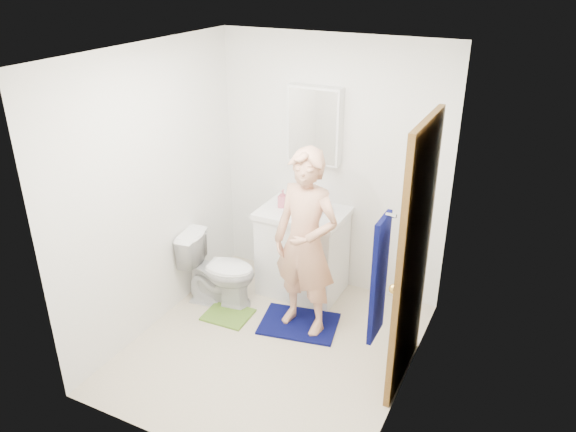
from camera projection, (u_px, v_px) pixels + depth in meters
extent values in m
cube|color=beige|center=(272.00, 347.00, 4.71)|extent=(2.20, 2.40, 0.02)
cube|color=white|center=(268.00, 51.00, 3.69)|extent=(2.20, 2.40, 0.02)
cube|color=white|center=(332.00, 167.00, 5.18)|extent=(2.20, 0.02, 2.40)
cube|color=white|center=(171.00, 297.00, 3.22)|extent=(2.20, 0.02, 2.40)
cube|color=white|center=(152.00, 192.00, 4.65)|extent=(0.02, 2.40, 2.40)
cube|color=white|center=(417.00, 248.00, 3.75)|extent=(0.02, 2.40, 2.40)
cube|color=white|center=(303.00, 254.00, 5.34)|extent=(0.75, 0.55, 0.80)
cube|color=white|center=(303.00, 213.00, 5.16)|extent=(0.79, 0.59, 0.05)
cylinder|color=white|center=(303.00, 212.00, 5.16)|extent=(0.40, 0.40, 0.03)
cylinder|color=silver|center=(311.00, 198.00, 5.27)|extent=(0.03, 0.03, 0.12)
cube|color=white|center=(315.00, 125.00, 5.02)|extent=(0.50, 0.12, 0.70)
cube|color=white|center=(312.00, 127.00, 4.97)|extent=(0.46, 0.01, 0.66)
cube|color=brown|center=(413.00, 259.00, 3.97)|extent=(0.05, 0.80, 2.05)
sphere|color=gold|center=(394.00, 289.00, 3.76)|extent=(0.07, 0.07, 0.07)
cube|color=#070A45|center=(379.00, 279.00, 3.30)|extent=(0.03, 0.24, 0.80)
cylinder|color=silver|center=(391.00, 215.00, 3.11)|extent=(0.06, 0.02, 0.02)
imported|color=white|center=(219.00, 270.00, 5.17)|extent=(0.73, 0.48, 0.70)
cube|color=#070A45|center=(299.00, 324.00, 4.98)|extent=(0.75, 0.60, 0.02)
cube|color=olive|center=(228.00, 315.00, 5.10)|extent=(0.42, 0.36, 0.02)
imported|color=#D06177|center=(283.00, 198.00, 5.19)|extent=(0.09, 0.09, 0.17)
imported|color=#764597|center=(325.00, 206.00, 5.13)|extent=(0.15, 0.15, 0.09)
imported|color=tan|center=(306.00, 243.00, 4.61)|extent=(0.64, 0.47, 1.62)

